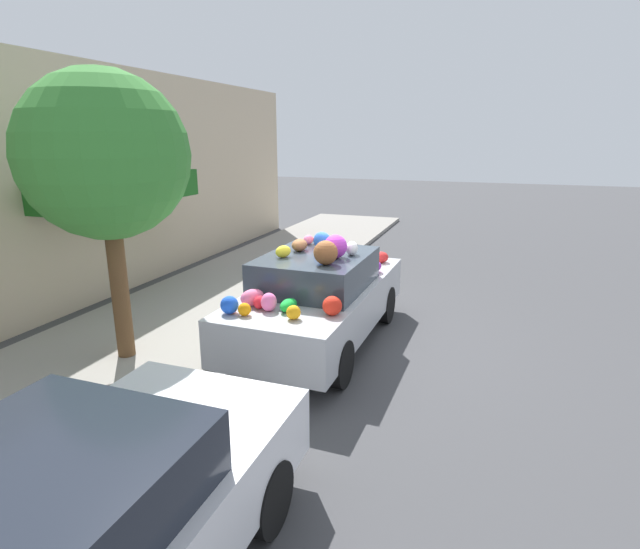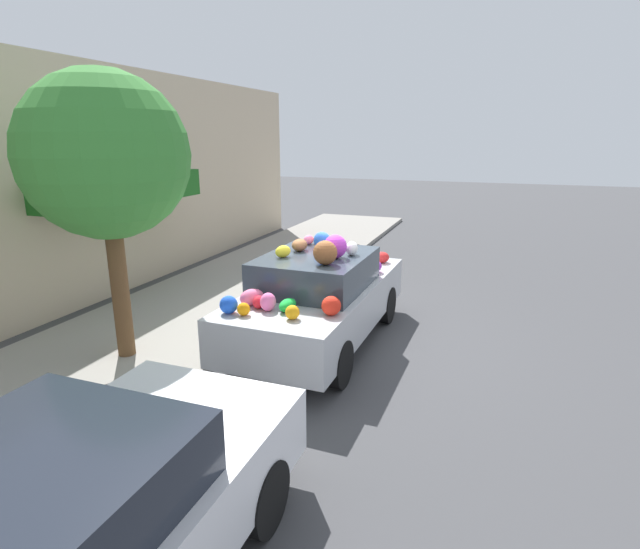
# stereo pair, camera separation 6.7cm
# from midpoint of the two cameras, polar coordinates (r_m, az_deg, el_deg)

# --- Properties ---
(ground_plane) EXTENTS (60.00, 60.00, 0.00)m
(ground_plane) POSITION_cam_midpoint_polar(r_m,az_deg,el_deg) (7.97, -0.07, -7.77)
(ground_plane) COLOR #424244
(sidewalk_curb) EXTENTS (24.00, 3.20, 0.12)m
(sidewalk_curb) POSITION_cam_midpoint_polar(r_m,az_deg,el_deg) (9.16, -16.23, -4.87)
(sidewalk_curb) COLOR gray
(sidewalk_curb) RESTS_ON ground
(building_facade) EXTENTS (18.00, 1.20, 4.51)m
(building_facade) POSITION_cam_midpoint_polar(r_m,az_deg,el_deg) (10.18, -27.25, 8.74)
(building_facade) COLOR #C6B293
(building_facade) RESTS_ON ground
(street_tree) EXTENTS (2.19, 2.19, 3.90)m
(street_tree) POSITION_cam_midpoint_polar(r_m,az_deg,el_deg) (7.20, -23.63, 12.20)
(street_tree) COLOR brown
(street_tree) RESTS_ON sidewalk_curb
(fire_hydrant) EXTENTS (0.20, 0.20, 0.70)m
(fire_hydrant) POSITION_cam_midpoint_polar(r_m,az_deg,el_deg) (10.46, -3.48, 0.60)
(fire_hydrant) COLOR gold
(fire_hydrant) RESTS_ON sidewalk_curb
(art_car) EXTENTS (4.07, 1.76, 1.80)m
(art_car) POSITION_cam_midpoint_polar(r_m,az_deg,el_deg) (7.67, -0.32, -2.50)
(art_car) COLOR #B7BABF
(art_car) RESTS_ON ground
(parked_car_plain) EXTENTS (3.91, 1.81, 1.39)m
(parked_car_plain) POSITION_cam_midpoint_polar(r_m,az_deg,el_deg) (3.88, -27.90, -25.54)
(parked_car_plain) COLOR silver
(parked_car_plain) RESTS_ON ground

